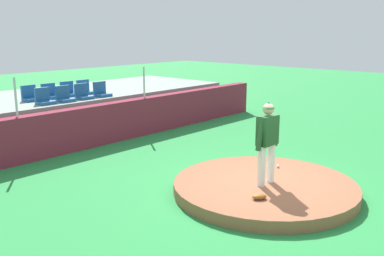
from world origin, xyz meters
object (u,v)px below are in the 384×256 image
pitcher (267,137)px  stadium_chair_4 (30,96)px  stadium_chair_2 (83,94)px  fielding_glove (259,197)px  stadium_chair_7 (85,90)px  stadium_chair_3 (101,92)px  stadium_chair_6 (69,91)px  stadium_chair_1 (64,97)px  stadium_chair_5 (50,94)px  stadium_chair_0 (44,99)px  baseball (278,166)px

pitcher → stadium_chair_4: size_ratio=3.62×
stadium_chair_2 → stadium_chair_4: size_ratio=1.00×
fielding_glove → stadium_chair_7: (1.94, 8.63, 1.16)m
stadium_chair_3 → stadium_chair_6: same height
stadium_chair_1 → stadium_chair_3: bearing=-179.3°
stadium_chair_3 → stadium_chair_5: size_ratio=1.00×
stadium_chair_1 → stadium_chair_2: bearing=-178.0°
stadium_chair_6 → stadium_chair_1: bearing=51.1°
fielding_glove → stadium_chair_3: stadium_chair_3 is taller
stadium_chair_4 → stadium_chair_5: same height
stadium_chair_1 → stadium_chair_5: 0.89m
stadium_chair_1 → stadium_chair_3: same height
stadium_chair_2 → fielding_glove: bearing=80.8°
stadium_chair_0 → stadium_chair_7: same height
stadium_chair_7 → pitcher: bearing=82.4°
pitcher → stadium_chair_2: 7.36m
baseball → stadium_chair_1: stadium_chair_1 is taller
stadium_chair_5 → baseball: bearing=100.5°
pitcher → fielding_glove: pitcher is taller
stadium_chair_6 → stadium_chair_7: bearing=179.6°
stadium_chair_2 → stadium_chair_6: 0.90m
stadium_chair_4 → stadium_chair_0: bearing=88.2°
baseball → stadium_chair_7: bearing=90.6°
stadium_chair_7 → stadium_chair_4: bearing=-0.3°
stadium_chair_1 → stadium_chair_2: size_ratio=1.00×
pitcher → stadium_chair_0: 7.42m
pitcher → stadium_chair_6: pitcher is taller
baseball → stadium_chair_4: size_ratio=0.15×
stadium_chair_3 → stadium_chair_7: size_ratio=1.00×
fielding_glove → stadium_chair_2: stadium_chair_2 is taller
stadium_chair_4 → stadium_chair_7: same height
fielding_glove → stadium_chair_6: stadium_chair_6 is taller
stadium_chair_3 → stadium_chair_4: (-2.11, 0.91, 0.00)m
stadium_chair_2 → stadium_chair_5: size_ratio=1.00×
fielding_glove → stadium_chair_4: (-0.11, 8.64, 1.16)m
stadium_chair_0 → stadium_chair_5: bearing=-129.5°
pitcher → fielding_glove: size_ratio=6.04×
baseball → fielding_glove: (-2.02, -0.78, 0.02)m
stadium_chair_2 → stadium_chair_4: same height
stadium_chair_2 → stadium_chair_5: (-0.69, 0.87, 0.00)m
baseball → stadium_chair_6: bearing=95.3°
fielding_glove → stadium_chair_4: size_ratio=0.60×
fielding_glove → stadium_chair_1: bearing=117.7°
fielding_glove → stadium_chair_4: 8.72m
stadium_chair_3 → stadium_chair_2: bearing=-0.6°
stadium_chair_5 → fielding_glove: bearing=86.2°
fielding_glove → stadium_chair_2: (1.26, 7.74, 1.16)m
stadium_chair_6 → stadium_chair_5: bearing=2.4°
pitcher → stadium_chair_1: 7.33m
fielding_glove → stadium_chair_3: size_ratio=0.60×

